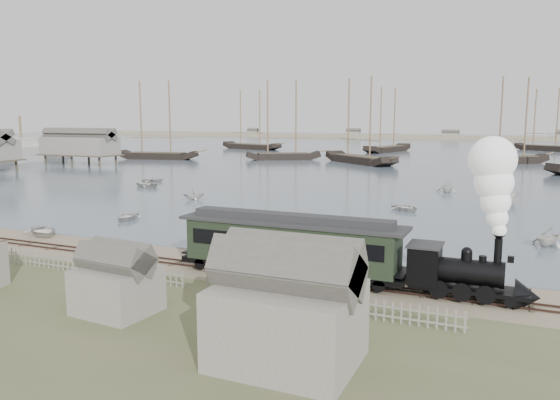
% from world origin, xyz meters
% --- Properties ---
extents(ground, '(600.00, 600.00, 0.00)m').
position_xyz_m(ground, '(0.00, 0.00, 0.00)').
color(ground, tan).
rests_on(ground, ground).
extents(harbor_water, '(600.00, 336.00, 0.06)m').
position_xyz_m(harbor_water, '(0.00, 170.00, 0.03)').
color(harbor_water, '#465664').
rests_on(harbor_water, ground).
extents(rail_track, '(120.00, 1.80, 0.16)m').
position_xyz_m(rail_track, '(0.00, -2.00, 0.04)').
color(rail_track, '#3C2620').
rests_on(rail_track, ground).
extents(picket_fence_west, '(19.00, 0.10, 1.20)m').
position_xyz_m(picket_fence_west, '(-6.50, -7.00, 0.00)').
color(picket_fence_west, gray).
rests_on(picket_fence_west, ground).
extents(picket_fence_east, '(15.00, 0.10, 1.20)m').
position_xyz_m(picket_fence_east, '(12.50, -7.50, 0.00)').
color(picket_fence_east, gray).
rests_on(picket_fence_east, ground).
extents(shed_mid, '(4.00, 3.50, 3.60)m').
position_xyz_m(shed_mid, '(2.00, -12.00, 0.00)').
color(shed_mid, gray).
rests_on(shed_mid, ground).
extents(shed_right, '(6.00, 5.00, 5.10)m').
position_xyz_m(shed_right, '(13.00, -14.00, 0.00)').
color(shed_right, gray).
rests_on(shed_right, ground).
extents(far_spit, '(500.00, 20.00, 1.80)m').
position_xyz_m(far_spit, '(0.00, 250.00, 0.00)').
color(far_spit, tan).
rests_on(far_spit, ground).
extents(locomotive, '(7.45, 2.78, 9.28)m').
position_xyz_m(locomotive, '(20.30, -2.00, 4.28)').
color(locomotive, black).
rests_on(locomotive, ground).
extents(passenger_coach, '(15.56, 3.00, 3.78)m').
position_xyz_m(passenger_coach, '(8.15, -2.00, 2.37)').
color(passenger_coach, black).
rests_on(passenger_coach, ground).
extents(beached_dinghy, '(4.54, 5.00, 0.85)m').
position_xyz_m(beached_dinghy, '(-17.68, 1.18, 0.42)').
color(beached_dinghy, silver).
rests_on(beached_dinghy, ground).
extents(rowboat_0, '(3.74, 2.92, 0.71)m').
position_xyz_m(rowboat_0, '(-15.51, 10.20, 0.41)').
color(rowboat_0, silver).
rests_on(rowboat_0, harbor_water).
extents(rowboat_1, '(3.52, 3.59, 1.43)m').
position_xyz_m(rowboat_1, '(-16.78, 25.18, 0.78)').
color(rowboat_1, silver).
rests_on(rowboat_1, harbor_water).
extents(rowboat_2, '(3.35, 1.78, 1.23)m').
position_xyz_m(rowboat_2, '(8.39, 7.94, 0.67)').
color(rowboat_2, silver).
rests_on(rowboat_2, harbor_water).
extents(rowboat_3, '(3.98, 4.33, 0.73)m').
position_xyz_m(rowboat_3, '(10.19, 27.57, 0.43)').
color(rowboat_3, silver).
rests_on(rowboat_3, harbor_water).
extents(rowboat_4, '(4.05, 3.97, 1.62)m').
position_xyz_m(rowboat_4, '(24.49, 14.85, 0.87)').
color(rowboat_4, silver).
rests_on(rowboat_4, harbor_water).
extents(rowboat_5, '(4.05, 2.69, 1.46)m').
position_xyz_m(rowboat_5, '(21.17, 36.85, 0.79)').
color(rowboat_5, silver).
rests_on(rowboat_5, harbor_water).
extents(rowboat_6, '(3.93, 4.90, 0.90)m').
position_xyz_m(rowboat_6, '(-30.74, 33.32, 0.51)').
color(rowboat_6, silver).
rests_on(rowboat_6, harbor_water).
extents(rowboat_7, '(3.69, 3.35, 1.68)m').
position_xyz_m(rowboat_7, '(12.65, 45.93, 0.90)').
color(rowboat_7, silver).
rests_on(rowboat_7, harbor_water).
extents(rowboat_8, '(4.22, 4.38, 0.74)m').
position_xyz_m(rowboat_8, '(-33.69, 39.10, 0.43)').
color(rowboat_8, silver).
rests_on(rowboat_8, harbor_water).
extents(schooner_0, '(21.33, 8.58, 20.00)m').
position_xyz_m(schooner_0, '(-63.48, 81.35, 10.06)').
color(schooner_0, black).
rests_on(schooner_0, harbor_water).
extents(schooner_1, '(18.22, 13.50, 20.00)m').
position_xyz_m(schooner_1, '(-32.99, 92.34, 10.06)').
color(schooner_1, black).
rests_on(schooner_1, harbor_water).
extents(schooner_2, '(21.63, 19.93, 20.00)m').
position_xyz_m(schooner_2, '(-12.39, 89.69, 10.06)').
color(schooner_2, black).
rests_on(schooner_2, harbor_water).
extents(schooner_3, '(16.29, 13.96, 20.00)m').
position_xyz_m(schooner_3, '(20.51, 103.02, 10.06)').
color(schooner_3, black).
rests_on(schooner_3, harbor_water).
extents(schooner_6, '(24.45, 12.92, 20.00)m').
position_xyz_m(schooner_6, '(-61.71, 131.46, 10.06)').
color(schooner_6, black).
rests_on(schooner_6, harbor_water).
extents(schooner_7, '(11.31, 23.26, 20.00)m').
position_xyz_m(schooner_7, '(-15.87, 135.02, 10.06)').
color(schooner_7, black).
rests_on(schooner_7, harbor_water).
extents(schooner_8, '(19.22, 15.18, 20.00)m').
position_xyz_m(schooner_8, '(29.42, 161.21, 10.06)').
color(schooner_8, black).
rests_on(schooner_8, harbor_water).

